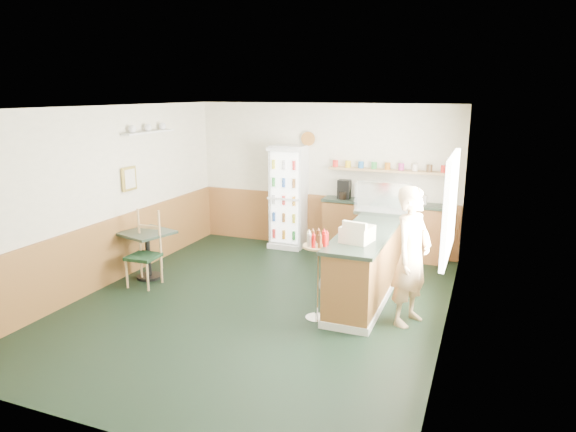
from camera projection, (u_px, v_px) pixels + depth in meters
The scene contains 13 objects.
ground at pixel (257, 304), 7.18m from camera, with size 6.00×6.00×0.00m, color black.
room_envelope at pixel (263, 187), 7.56m from camera, with size 5.04×6.02×2.72m.
service_counter at pixel (371, 261), 7.56m from camera, with size 0.68×3.01×1.01m.
back_counter at pixel (383, 227), 9.16m from camera, with size 2.24×0.42×1.69m.
drinks_fridge at pixel (288, 197), 9.65m from camera, with size 0.64×0.54×1.94m.
display_case at pixel (384, 199), 8.09m from camera, with size 0.86×0.45×0.49m.
cash_register at pixel (357, 234), 6.60m from camera, with size 0.36×0.38×0.21m, color #EEE6C5.
shopkeeper at pixel (412, 256), 6.41m from camera, with size 0.59×0.43×1.78m, color tan.
condiment_stand at pixel (317, 261), 6.54m from camera, with size 0.38×0.38×1.17m.
newspaper_rack at pixel (349, 249), 7.74m from camera, with size 0.09×0.45×0.71m.
cafe_table at pixel (148, 246), 8.08m from camera, with size 0.86×0.86×0.76m.
cafe_chair at pixel (147, 246), 7.83m from camera, with size 0.44×0.44×1.15m.
dog_doorstop at pixel (326, 284), 7.55m from camera, with size 0.24×0.31×0.29m.
Camera 1 is at (2.86, -6.06, 2.89)m, focal length 32.00 mm.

